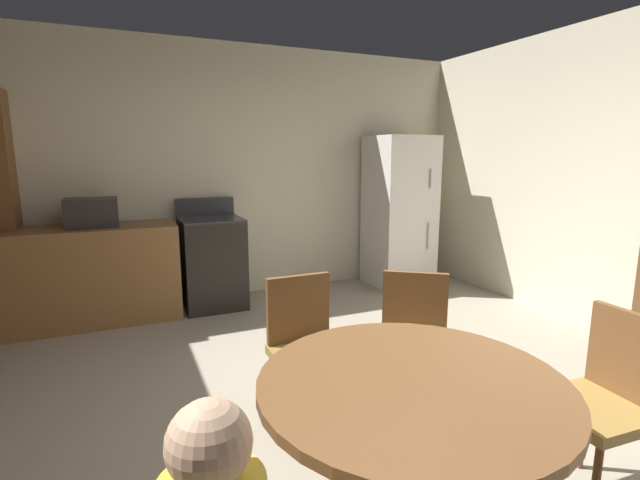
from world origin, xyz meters
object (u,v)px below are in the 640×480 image
object	(u,v)px
microwave	(92,213)
chair_northeast	(413,339)
refrigerator	(399,212)
chair_east	(607,395)
chair_north	(306,343)
oven_range	(212,262)
dining_table	(411,420)

from	to	relation	value
microwave	chair_northeast	xyz separation A→B (m)	(1.73, -2.56, -0.53)
refrigerator	chair_northeast	world-z (taller)	refrigerator
chair_east	chair_northeast	xyz separation A→B (m)	(-0.41, 0.87, 0.00)
chair_east	chair_north	world-z (taller)	same
oven_range	microwave	world-z (taller)	microwave
oven_range	chair_east	world-z (taller)	oven_range
microwave	chair_east	xyz separation A→B (m)	(2.14, -3.43, -0.53)
refrigerator	chair_north	distance (m)	3.17
chair_north	microwave	bearing A→B (deg)	-154.65
refrigerator	chair_northeast	bearing A→B (deg)	-121.64
refrigerator	chair_north	world-z (taller)	refrigerator
microwave	chair_east	size ratio (longest dim) A/B	0.51
dining_table	chair_northeast	world-z (taller)	chair_northeast
chair_east	chair_north	bearing A→B (deg)	-43.01
refrigerator	oven_range	bearing A→B (deg)	178.61
oven_range	microwave	bearing A→B (deg)	-179.81
dining_table	chair_east	distance (m)	1.01
oven_range	chair_north	xyz separation A→B (m)	(0.07, -2.37, 0.03)
dining_table	chair_northeast	size ratio (longest dim) A/B	1.28
microwave	chair_north	world-z (taller)	microwave
dining_table	chair_east	bearing A→B (deg)	-3.67
chair_east	chair_north	xyz separation A→B (m)	(-1.00, 1.06, 0.00)
microwave	refrigerator	bearing A→B (deg)	-0.88
chair_east	chair_northeast	world-z (taller)	same
oven_range	chair_northeast	xyz separation A→B (m)	(0.66, -2.56, 0.03)
refrigerator	chair_east	world-z (taller)	refrigerator
refrigerator	microwave	xyz separation A→B (m)	(-3.27, 0.05, 0.15)
dining_table	refrigerator	bearing A→B (deg)	57.27
chair_east	chair_northeast	size ratio (longest dim) A/B	1.00
refrigerator	dining_table	size ratio (longest dim) A/B	1.58
dining_table	chair_east	xyz separation A→B (m)	(1.00, -0.06, -0.10)
microwave	oven_range	bearing A→B (deg)	0.19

